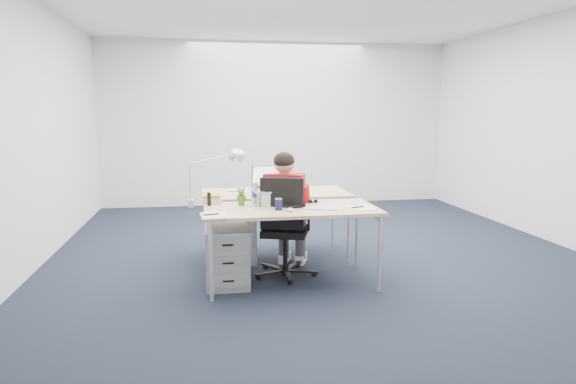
{
  "coord_description": "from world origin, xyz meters",
  "views": [
    {
      "loc": [
        -1.28,
        -5.39,
        1.61
      ],
      "look_at": [
        -0.48,
        -0.6,
        0.85
      ],
      "focal_mm": 32.0,
      "sensor_mm": 36.0,
      "label": 1
    }
  ],
  "objects_px": {
    "water_bottle": "(255,191)",
    "bear_figurine": "(241,197)",
    "book_stack": "(212,199)",
    "dark_laptop": "(271,182)",
    "desk_near": "(291,213)",
    "headphones": "(293,205)",
    "desk_lamp": "(209,177)",
    "silver_laptop": "(272,186)",
    "drawer_pedestal_near": "(227,256)",
    "cordless_phone": "(209,199)",
    "desk_far": "(275,196)",
    "office_chair": "(285,248)",
    "drawer_pedestal_far": "(236,236)",
    "seated_person": "(287,212)",
    "computer_mouse": "(290,210)",
    "far_cup": "(294,187)",
    "sunglasses": "(313,202)",
    "wireless_keyboard": "(322,208)",
    "can_koozie": "(279,204)"
  },
  "relations": [
    {
      "from": "water_bottle",
      "to": "bear_figurine",
      "type": "bearing_deg",
      "value": -136.74
    },
    {
      "from": "book_stack",
      "to": "dark_laptop",
      "type": "bearing_deg",
      "value": 42.54
    },
    {
      "from": "desk_near",
      "to": "headphones",
      "type": "xyz_separation_m",
      "value": [
        0.02,
        0.04,
        0.07
      ]
    },
    {
      "from": "bear_figurine",
      "to": "desk_lamp",
      "type": "bearing_deg",
      "value": -176.7
    },
    {
      "from": "silver_laptop",
      "to": "drawer_pedestal_near",
      "type": "bearing_deg",
      "value": -170.32
    },
    {
      "from": "book_stack",
      "to": "cordless_phone",
      "type": "distance_m",
      "value": 0.14
    },
    {
      "from": "desk_far",
      "to": "office_chair",
      "type": "relative_size",
      "value": 1.6
    },
    {
      "from": "headphones",
      "to": "water_bottle",
      "type": "distance_m",
      "value": 0.44
    },
    {
      "from": "desk_far",
      "to": "office_chair",
      "type": "bearing_deg",
      "value": -90.83
    },
    {
      "from": "drawer_pedestal_far",
      "to": "dark_laptop",
      "type": "bearing_deg",
      "value": 14.63
    },
    {
      "from": "headphones",
      "to": "book_stack",
      "type": "xyz_separation_m",
      "value": [
        -0.74,
        0.31,
        0.02
      ]
    },
    {
      "from": "desk_lamp",
      "to": "water_bottle",
      "type": "bearing_deg",
      "value": 36.6
    },
    {
      "from": "seated_person",
      "to": "silver_laptop",
      "type": "relative_size",
      "value": 3.3
    },
    {
      "from": "computer_mouse",
      "to": "office_chair",
      "type": "bearing_deg",
      "value": 93.49
    },
    {
      "from": "drawer_pedestal_near",
      "to": "dark_laptop",
      "type": "bearing_deg",
      "value": 58.85
    },
    {
      "from": "water_bottle",
      "to": "book_stack",
      "type": "xyz_separation_m",
      "value": [
        -0.42,
        0.02,
        -0.07
      ]
    },
    {
      "from": "desk_far",
      "to": "far_cup",
      "type": "relative_size",
      "value": 15.64
    },
    {
      "from": "silver_laptop",
      "to": "sunglasses",
      "type": "relative_size",
      "value": 3.75
    },
    {
      "from": "desk_near",
      "to": "seated_person",
      "type": "relative_size",
      "value": 1.31
    },
    {
      "from": "wireless_keyboard",
      "to": "far_cup",
      "type": "distance_m",
      "value": 1.11
    },
    {
      "from": "desk_lamp",
      "to": "silver_laptop",
      "type": "bearing_deg",
      "value": 18.74
    },
    {
      "from": "can_koozie",
      "to": "cordless_phone",
      "type": "relative_size",
      "value": 0.87
    },
    {
      "from": "computer_mouse",
      "to": "bear_figurine",
      "type": "relative_size",
      "value": 0.57
    },
    {
      "from": "silver_laptop",
      "to": "far_cup",
      "type": "distance_m",
      "value": 0.88
    },
    {
      "from": "headphones",
      "to": "cordless_phone",
      "type": "height_order",
      "value": "cordless_phone"
    },
    {
      "from": "book_stack",
      "to": "desk_lamp",
      "type": "xyz_separation_m",
      "value": [
        -0.03,
        -0.14,
        0.24
      ]
    },
    {
      "from": "office_chair",
      "to": "can_koozie",
      "type": "distance_m",
      "value": 0.61
    },
    {
      "from": "wireless_keyboard",
      "to": "bear_figurine",
      "type": "relative_size",
      "value": 1.9
    },
    {
      "from": "drawer_pedestal_near",
      "to": "desk_far",
      "type": "bearing_deg",
      "value": 56.67
    },
    {
      "from": "sunglasses",
      "to": "dark_laptop",
      "type": "height_order",
      "value": "dark_laptop"
    },
    {
      "from": "drawer_pedestal_near",
      "to": "dark_laptop",
      "type": "relative_size",
      "value": 1.69
    },
    {
      "from": "water_bottle",
      "to": "cordless_phone",
      "type": "height_order",
      "value": "water_bottle"
    },
    {
      "from": "office_chair",
      "to": "bear_figurine",
      "type": "height_order",
      "value": "office_chair"
    },
    {
      "from": "office_chair",
      "to": "desk_lamp",
      "type": "relative_size",
      "value": 1.78
    },
    {
      "from": "bear_figurine",
      "to": "seated_person",
      "type": "bearing_deg",
      "value": 28.14
    },
    {
      "from": "desk_far",
      "to": "book_stack",
      "type": "height_order",
      "value": "book_stack"
    },
    {
      "from": "drawer_pedestal_far",
      "to": "silver_laptop",
      "type": "relative_size",
      "value": 1.49
    },
    {
      "from": "office_chair",
      "to": "book_stack",
      "type": "xyz_separation_m",
      "value": [
        -0.69,
        0.12,
        0.49
      ]
    },
    {
      "from": "desk_near",
      "to": "desk_lamp",
      "type": "height_order",
      "value": "desk_lamp"
    },
    {
      "from": "computer_mouse",
      "to": "water_bottle",
      "type": "relative_size",
      "value": 0.41
    },
    {
      "from": "desk_near",
      "to": "silver_laptop",
      "type": "height_order",
      "value": "silver_laptop"
    },
    {
      "from": "drawer_pedestal_near",
      "to": "headphones",
      "type": "distance_m",
      "value": 0.78
    },
    {
      "from": "wireless_keyboard",
      "to": "water_bottle",
      "type": "relative_size",
      "value": 1.36
    },
    {
      "from": "drawer_pedestal_far",
      "to": "headphones",
      "type": "height_order",
      "value": "headphones"
    },
    {
      "from": "bear_figurine",
      "to": "computer_mouse",
      "type": "bearing_deg",
      "value": -37.69
    },
    {
      "from": "desk_near",
      "to": "computer_mouse",
      "type": "distance_m",
      "value": 0.2
    },
    {
      "from": "drawer_pedestal_far",
      "to": "wireless_keyboard",
      "type": "relative_size",
      "value": 1.76
    },
    {
      "from": "headphones",
      "to": "water_bottle",
      "type": "height_order",
      "value": "water_bottle"
    },
    {
      "from": "cordless_phone",
      "to": "dark_laptop",
      "type": "relative_size",
      "value": 0.39
    },
    {
      "from": "computer_mouse",
      "to": "wireless_keyboard",
      "type": "bearing_deg",
      "value": 16.82
    }
  ]
}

